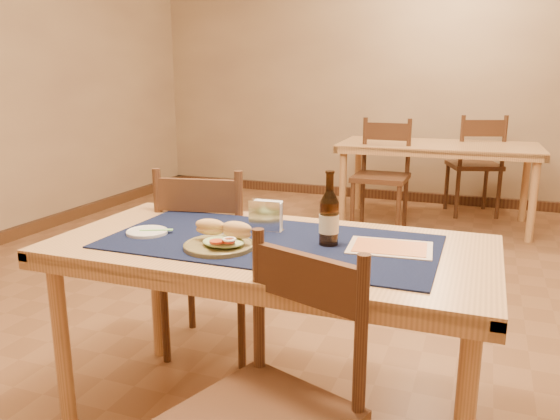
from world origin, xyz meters
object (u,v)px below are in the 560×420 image
(beer_bottle, at_px, (329,218))
(chair_main_far, at_px, (210,257))
(sandwich_plate, at_px, (221,241))
(chair_main_near, at_px, (272,408))
(main_table, at_px, (271,264))
(napkin_holder, at_px, (266,217))
(back_table, at_px, (438,153))

(beer_bottle, bearing_deg, chair_main_far, 149.75)
(sandwich_plate, bearing_deg, chair_main_near, -50.11)
(chair_main_near, distance_m, sandwich_plate, 0.64)
(chair_main_near, bearing_deg, chair_main_far, 125.36)
(chair_main_far, xyz_separation_m, chair_main_near, (0.72, -1.02, -0.02))
(sandwich_plate, bearing_deg, beer_bottle, 27.03)
(chair_main_near, relative_size, sandwich_plate, 3.64)
(main_table, xyz_separation_m, napkin_holder, (-0.07, 0.13, 0.14))
(main_table, height_order, napkin_holder, napkin_holder)
(back_table, relative_size, sandwich_plate, 7.10)
(beer_bottle, xyz_separation_m, napkin_holder, (-0.28, 0.09, -0.04))
(chair_main_far, distance_m, sandwich_plate, 0.74)
(chair_main_near, height_order, napkin_holder, chair_main_near)
(chair_main_far, bearing_deg, chair_main_near, -54.64)
(chair_main_far, bearing_deg, napkin_holder, -37.07)
(sandwich_plate, xyz_separation_m, napkin_holder, (0.06, 0.26, 0.03))
(beer_bottle, relative_size, napkin_holder, 1.93)
(main_table, relative_size, chair_main_near, 1.76)
(chair_main_far, relative_size, beer_bottle, 3.54)
(main_table, distance_m, chair_main_far, 0.69)
(chair_main_far, xyz_separation_m, napkin_holder, (0.42, -0.32, 0.32))
(main_table, distance_m, back_table, 3.38)
(chair_main_far, height_order, beer_bottle, beer_bottle)
(back_table, height_order, napkin_holder, napkin_holder)
(sandwich_plate, relative_size, beer_bottle, 0.93)
(sandwich_plate, distance_m, napkin_holder, 0.27)
(chair_main_near, xyz_separation_m, napkin_holder, (-0.30, 0.70, 0.34))
(main_table, bearing_deg, chair_main_far, 137.86)
(sandwich_plate, distance_m, beer_bottle, 0.39)
(main_table, height_order, back_table, same)
(chair_main_far, xyz_separation_m, sandwich_plate, (0.36, -0.58, 0.29))
(back_table, xyz_separation_m, chair_main_near, (-0.08, -3.94, -0.19))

